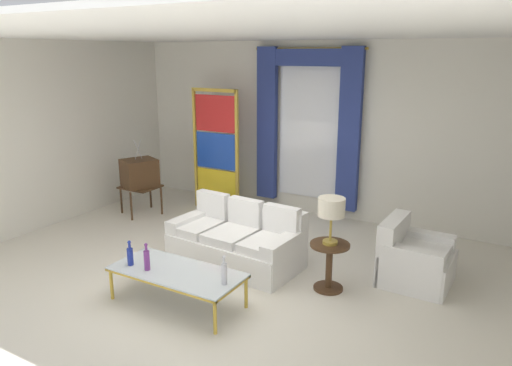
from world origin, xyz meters
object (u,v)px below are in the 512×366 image
Objects in this scene: bottle_crystal_tall at (224,272)px; round_side_table at (329,262)px; coffee_table at (177,273)px; armchair_white at (412,260)px; peacock_figurine at (218,208)px; stained_glass_divider at (216,153)px; table_lamp_brass at (331,209)px; bottle_amber_squat at (130,255)px; bottle_blue_decanter at (147,259)px; vintage_tv at (140,174)px; couch_white_long at (239,241)px.

bottle_crystal_tall is 0.55× the size of round_side_table.
armchair_white is (2.20, 1.90, -0.09)m from coffee_table.
stained_glass_divider is at bearing 127.41° from peacock_figurine.
table_lamp_brass is at bearing -28.87° from peacock_figurine.
bottle_blue_decanter is at bearing -0.74° from bottle_amber_squat.
bottle_amber_squat reaches higher than coffee_table.
stained_glass_divider reaches higher than armchair_white.
bottle_blue_decanter is (-0.30, -0.15, 0.16)m from coffee_table.
peacock_figurine is at bearing 103.37° from bottle_amber_squat.
vintage_tv is (-2.04, 2.36, 0.20)m from bottle_amber_squat.
bottle_crystal_tall reaches higher than coffee_table.
armchair_white reaches higher than bottle_amber_squat.
bottle_amber_squat is 0.36× the size of armchair_white.
couch_white_long is 1.33m from coffee_table.
coffee_table is (0.00, -1.33, 0.07)m from couch_white_long.
bottle_blue_decanter is 2.94m from peacock_figurine.
stained_glass_divider is at bearing 131.84° from couch_white_long.
stained_glass_divider is (-3.76, 1.18, 0.77)m from armchair_white.
bottle_crystal_tall is 0.58× the size of table_lamp_brass.
bottle_blue_decanter is 3.24m from armchair_white.
bottle_amber_squat is 0.14× the size of stained_glass_divider.
vintage_tv is (-2.30, 2.36, 0.19)m from bottle_blue_decanter.
round_side_table is (-0.82, -0.71, 0.07)m from armchair_white.
bottle_blue_decanter is at bearing -101.39° from couch_white_long.
round_side_table is at bearing -139.42° from armchair_white.
couch_white_long is at bearing 116.15° from bottle_crystal_tall.
stained_glass_divider is (-1.27, 3.23, 0.52)m from bottle_blue_decanter.
armchair_white is 1.31m from table_lamp_brass.
round_side_table is at bearing 180.00° from table_lamp_brass.
bottle_crystal_tall is 0.55× the size of peacock_figurine.
armchair_white is 1.09m from round_side_table.
couch_white_long is 3.05× the size of round_side_table.
peacock_figurine is 2.96m from round_side_table.
vintage_tv is (-3.26, 2.21, 0.18)m from bottle_crystal_tall.
armchair_white is at bearing -3.71° from vintage_tv.
bottle_blue_decanter is 1.08× the size of bottle_amber_squat.
table_lamp_brass reaches higher than peacock_figurine.
round_side_table reaches higher than coffee_table.
vintage_tv is 4.12m from round_side_table.
coffee_table is at bearing 14.86° from bottle_amber_squat.
table_lamp_brass is at bearing 34.72° from bottle_amber_squat.
bottle_amber_squat is 3.44m from armchair_white.
stained_glass_divider reaches higher than bottle_crystal_tall.
round_side_table is (1.93, 1.34, -0.17)m from bottle_amber_squat.
couch_white_long is at bearing -18.69° from vintage_tv.
bottle_crystal_tall is at bearing 8.87° from bottle_blue_decanter.
bottle_amber_squat is (-0.56, -0.15, 0.15)m from coffee_table.
peacock_figurine is (-1.22, 1.29, -0.08)m from couch_white_long.
armchair_white is (2.76, 2.05, -0.24)m from bottle_amber_squat.
armchair_white reaches higher than bottle_crystal_tall.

